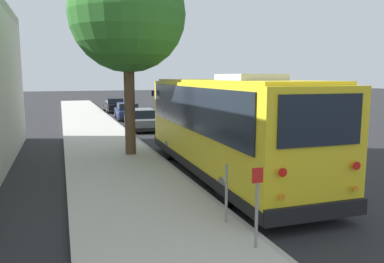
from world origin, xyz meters
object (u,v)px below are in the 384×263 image
object	(u,v)px
shuttle_bus	(224,122)
fire_hydrant	(130,130)
parked_sedan_gray	(142,120)
sign_post_near	(257,207)
sign_post_far	(226,193)
parked_sedan_navy	(127,112)
street_tree	(127,6)
parked_sedan_black	(114,106)

from	to	relation	value
shuttle_bus	fire_hydrant	xyz separation A→B (m)	(7.83, 1.80, -1.25)
parked_sedan_gray	fire_hydrant	world-z (taller)	parked_sedan_gray
shuttle_bus	sign_post_near	world-z (taller)	shuttle_bus
parked_sedan_gray	fire_hydrant	distance (m)	4.34
shuttle_bus	sign_post_far	xyz separation A→B (m)	(-4.13, 1.80, -1.01)
shuttle_bus	parked_sedan_navy	world-z (taller)	shuttle_bus
sign_post_far	fire_hydrant	world-z (taller)	sign_post_far
sign_post_near	street_tree	bearing A→B (deg)	4.00
sign_post_near	parked_sedan_black	bearing A→B (deg)	-2.78
shuttle_bus	parked_sedan_black	xyz separation A→B (m)	(24.38, 0.35, -1.20)
shuttle_bus	parked_sedan_black	size ratio (longest dim) A/B	2.42
parked_sedan_gray	street_tree	bearing A→B (deg)	168.09
sign_post_near	sign_post_far	xyz separation A→B (m)	(1.32, 0.00, -0.14)
sign_post_near	sign_post_far	distance (m)	1.33
parked_sedan_navy	street_tree	xyz separation A→B (m)	(-13.90, 2.25, 5.43)
parked_sedan_black	parked_sedan_gray	bearing A→B (deg)	178.82
parked_sedan_black	street_tree	distance (m)	21.23
parked_sedan_gray	sign_post_near	world-z (taller)	sign_post_near
shuttle_bus	parked_sedan_navy	bearing A→B (deg)	1.95
shuttle_bus	parked_sedan_gray	bearing A→B (deg)	2.81
shuttle_bus	fire_hydrant	bearing A→B (deg)	14.21
sign_post_near	sign_post_far	size ratio (longest dim) A/B	1.18
parked_sedan_navy	sign_post_near	xyz separation A→B (m)	(-23.30, 1.59, 0.34)
street_tree	sign_post_near	bearing A→B (deg)	-176.00
fire_hydrant	parked_sedan_black	bearing A→B (deg)	-5.00
parked_sedan_navy	sign_post_far	bearing A→B (deg)	179.04
parked_sedan_gray	parked_sedan_navy	world-z (taller)	parked_sedan_gray
parked_sedan_gray	sign_post_far	xyz separation A→B (m)	(-16.04, 1.48, 0.20)
sign_post_near	sign_post_far	world-z (taller)	sign_post_near
parked_sedan_gray	fire_hydrant	xyz separation A→B (m)	(-4.08, 1.48, -0.04)
shuttle_bus	fire_hydrant	size ratio (longest dim) A/B	12.62
parked_sedan_black	street_tree	xyz separation A→B (m)	(-20.42, 2.11, 5.42)
parked_sedan_black	fire_hydrant	distance (m)	16.61
parked_sedan_navy	parked_sedan_black	bearing A→B (deg)	4.43
street_tree	parked_sedan_gray	bearing A→B (deg)	-15.05
parked_sedan_black	parked_sedan_navy	bearing A→B (deg)	179.93
parked_sedan_gray	fire_hydrant	size ratio (longest dim) A/B	5.68
street_tree	parked_sedan_black	bearing A→B (deg)	-5.89
shuttle_bus	parked_sedan_navy	xyz separation A→B (m)	(17.86, 0.21, -1.21)
parked_sedan_navy	sign_post_near	distance (m)	23.36
parked_sedan_navy	fire_hydrant	distance (m)	10.15
parked_sedan_gray	sign_post_near	xyz separation A→B (m)	(-17.36, 1.48, 0.34)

